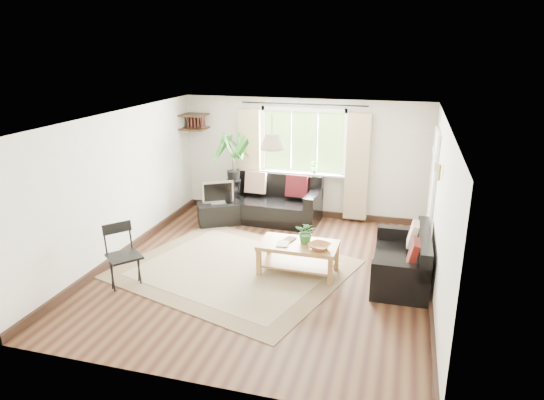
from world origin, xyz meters
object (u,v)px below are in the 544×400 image
(tv_stand, at_px, (219,214))
(palm_stand, at_px, (234,176))
(folding_chair, at_px, (124,257))
(sofa_back, at_px, (273,200))
(sofa_right, at_px, (401,257))
(coffee_table, at_px, (298,258))

(tv_stand, xyz_separation_m, palm_stand, (0.15, 0.48, 0.65))
(folding_chair, bearing_deg, palm_stand, 31.15)
(sofa_back, distance_m, sofa_right, 3.21)
(coffee_table, xyz_separation_m, palm_stand, (-1.83, 2.16, 0.62))
(sofa_back, bearing_deg, sofa_right, -35.39)
(sofa_right, distance_m, coffee_table, 1.55)
(sofa_right, xyz_separation_m, coffee_table, (-1.53, -0.18, -0.13))
(coffee_table, height_order, palm_stand, palm_stand)
(palm_stand, xyz_separation_m, folding_chair, (-0.50, -3.29, -0.40))
(folding_chair, bearing_deg, sofa_back, 17.65)
(palm_stand, bearing_deg, sofa_back, -0.80)
(sofa_right, relative_size, tv_stand, 1.99)
(sofa_right, xyz_separation_m, folding_chair, (-3.86, -1.31, 0.09))
(sofa_right, bearing_deg, folding_chair, -71.80)
(tv_stand, bearing_deg, coffee_table, -70.97)
(tv_stand, relative_size, palm_stand, 0.46)
(sofa_right, relative_size, palm_stand, 0.91)
(sofa_right, xyz_separation_m, palm_stand, (-3.37, 1.98, 0.49))
(sofa_back, relative_size, sofa_right, 1.17)
(sofa_back, height_order, coffee_table, sofa_back)
(coffee_table, bearing_deg, sofa_back, 115.00)
(palm_stand, bearing_deg, tv_stand, -107.77)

